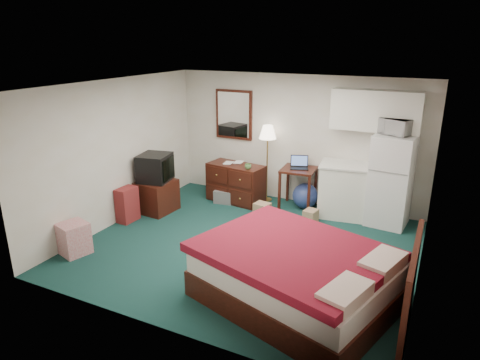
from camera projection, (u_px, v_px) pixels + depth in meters
The scene contains 25 objects.
floor at pixel (248, 246), 6.77m from camera, with size 5.00×4.50×0.01m, color #18413F.
ceiling at pixel (249, 86), 5.98m from camera, with size 5.00×4.50×0.01m, color silver.
walls at pixel (248, 171), 6.37m from camera, with size 5.01×4.51×2.50m.
mirror at pixel (234, 115), 8.70m from camera, with size 0.80×0.06×1.00m, color white, non-canonical shape.
upper_cabinets at pixel (376, 111), 7.32m from camera, with size 1.50×0.35×0.70m, color white, non-canonical shape.
headboard at pixel (411, 287), 4.67m from camera, with size 0.06×1.56×1.00m, color black, non-canonical shape.
dresser at pixel (236, 183), 8.53m from camera, with size 1.12×0.51×0.77m, color black, non-canonical shape.
floor_lamp at pixel (267, 164), 8.46m from camera, with size 0.33×0.33×1.54m, color #B28B40, non-canonical shape.
desk at pixel (298, 188), 8.20m from camera, with size 0.62×0.62×0.79m, color black, non-canonical shape.
exercise_ball at pixel (305, 196), 8.23m from camera, with size 0.49×0.49×0.49m, color navy.
kitchen_counter at pixel (345, 191), 7.81m from camera, with size 0.87×0.66×0.96m, color white, non-canonical shape.
fridge at pixel (391, 181), 7.36m from camera, with size 0.66×0.66×1.60m, color white, non-canonical shape.
bed at pixel (296, 275), 5.27m from camera, with size 2.23×1.74×0.71m, color maroon, non-canonical shape.
tv_stand at pixel (157, 196), 8.07m from camera, with size 0.60×0.65×0.60m, color black, non-canonical shape.
suitcase at pixel (127, 205), 7.62m from camera, with size 0.24×0.38×0.62m, color maroon, non-canonical shape.
retail_box at pixel (74, 238), 6.48m from camera, with size 0.39×0.39×0.49m, color silver, non-canonical shape.
file_bin at pixel (224, 196), 8.54m from camera, with size 0.37×0.28×0.26m, color slate, non-canonical shape.
cardboard_box_a at pixel (262, 209), 7.92m from camera, with size 0.28×0.23×0.23m, color #8B6E4E, non-canonical shape.
cardboard_box_b at pixel (311, 216), 7.59m from camera, with size 0.21×0.25×0.25m, color #8B6E4E, non-canonical shape.
laptop at pixel (299, 163), 8.03m from camera, with size 0.33×0.27×0.23m, color black, non-canonical shape.
crt_tv at pixel (155, 168), 7.92m from camera, with size 0.55×0.59×0.51m, color black, non-canonical shape.
microwave at pixel (396, 125), 7.08m from camera, with size 0.49×0.27×0.33m, color white.
book_a at pixel (224, 158), 8.47m from camera, with size 0.16×0.02×0.22m, color #8B6E4E.
book_b at pixel (235, 157), 8.51m from camera, with size 0.17×0.02×0.23m, color #8B6E4E.
mug at pixel (248, 166), 8.10m from camera, with size 0.12×0.10×0.12m, color #518445.
Camera 1 is at (2.55, -5.53, 3.14)m, focal length 32.00 mm.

